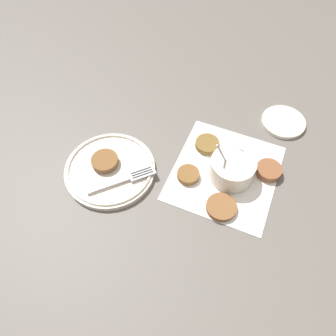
# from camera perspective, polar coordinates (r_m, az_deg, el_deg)

# --- Properties ---
(ground_plane) EXTENTS (4.00, 4.00, 0.00)m
(ground_plane) POSITION_cam_1_polar(r_m,az_deg,el_deg) (0.89, 10.30, -0.18)
(ground_plane) COLOR #605B56
(napkin) EXTENTS (0.33, 0.31, 0.00)m
(napkin) POSITION_cam_1_polar(r_m,az_deg,el_deg) (0.88, 10.03, -0.84)
(napkin) COLOR white
(napkin) RESTS_ON ground_plane
(sauce_bowl) EXTENTS (0.12, 0.11, 0.12)m
(sauce_bowl) POSITION_cam_1_polar(r_m,az_deg,el_deg) (0.85, 11.09, -0.15)
(sauce_bowl) COLOR silver
(sauce_bowl) RESTS_ON napkin
(fritter_0) EXTENTS (0.07, 0.07, 0.02)m
(fritter_0) POSITION_cam_1_polar(r_m,az_deg,el_deg) (0.91, 6.85, 4.16)
(fritter_0) COLOR brown
(fritter_0) RESTS_ON napkin
(fritter_1) EXTENTS (0.07, 0.07, 0.02)m
(fritter_1) POSITION_cam_1_polar(r_m,az_deg,el_deg) (0.89, 17.12, -0.38)
(fritter_1) COLOR brown
(fritter_1) RESTS_ON napkin
(fritter_2) EXTENTS (0.08, 0.08, 0.01)m
(fritter_2) POSITION_cam_1_polar(r_m,az_deg,el_deg) (0.81, 9.27, -6.71)
(fritter_2) COLOR brown
(fritter_2) RESTS_ON napkin
(fritter_3) EXTENTS (0.06, 0.06, 0.01)m
(fritter_3) POSITION_cam_1_polar(r_m,az_deg,el_deg) (0.85, 3.54, -1.16)
(fritter_3) COLOR brown
(fritter_3) RESTS_ON napkin
(serving_plate) EXTENTS (0.24, 0.24, 0.02)m
(serving_plate) POSITION_cam_1_polar(r_m,az_deg,el_deg) (0.87, -10.07, -0.18)
(serving_plate) COLOR silver
(serving_plate) RESTS_ON ground_plane
(fritter_on_plate) EXTENTS (0.07, 0.07, 0.01)m
(fritter_on_plate) POSITION_cam_1_polar(r_m,az_deg,el_deg) (0.87, -10.96, 1.26)
(fritter_on_plate) COLOR brown
(fritter_on_plate) RESTS_ON serving_plate
(fork) EXTENTS (0.16, 0.12, 0.00)m
(fork) POSITION_cam_1_polar(r_m,az_deg,el_deg) (0.84, -6.82, -1.66)
(fork) COLOR silver
(fork) RESTS_ON serving_plate
(extra_saucer) EXTENTS (0.13, 0.13, 0.01)m
(extra_saucer) POSITION_cam_1_polar(r_m,az_deg,el_deg) (1.03, 19.44, 7.57)
(extra_saucer) COLOR silver
(extra_saucer) RESTS_ON ground_plane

